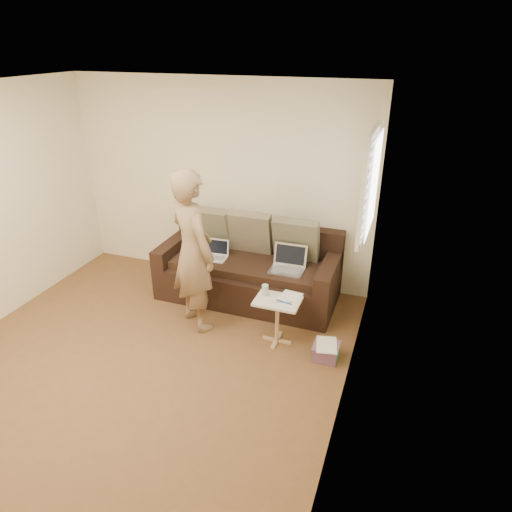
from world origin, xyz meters
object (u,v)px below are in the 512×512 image
laptop_silver (286,271)px  drinking_glass (265,290)px  person (193,251)px  side_table (277,321)px  sofa (248,267)px  laptop_white (214,259)px  striped_box (326,351)px

laptop_silver → drinking_glass: bearing=-97.4°
laptop_silver → person: size_ratio=0.22×
person → side_table: (0.97, -0.03, -0.65)m
drinking_glass → side_table: bearing=-19.0°
sofa → laptop_silver: 0.56m
drinking_glass → laptop_silver: bearing=83.9°
laptop_white → striped_box: laptop_white is taller
laptop_silver → side_table: size_ratio=0.76×
sofa → person: (-0.35, -0.76, 0.49)m
person → drinking_glass: size_ratio=15.22×
striped_box → laptop_silver: bearing=130.9°
side_table → striped_box: 0.60m
side_table → striped_box: size_ratio=1.97×
laptop_silver → sofa: bearing=164.1°
sofa → striped_box: (1.19, -0.90, -0.34)m
sofa → person: person is taller
person → striped_box: 1.75m
sofa → side_table: 1.02m
drinking_glass → striped_box: 0.89m
laptop_white → drinking_glass: 1.07m
sofa → side_table: sofa is taller
sofa → person: size_ratio=1.20×
sofa → drinking_glass: size_ratio=18.33×
sofa → laptop_white: 0.43m
laptop_silver → laptop_white: 0.94m
laptop_white → person: 0.75m
laptop_silver → striped_box: laptop_silver is taller
striped_box → side_table: bearing=169.2°
side_table → drinking_glass: 0.36m
side_table → person: bearing=178.1°
laptop_silver → striped_box: (0.66, -0.76, -0.44)m
sofa → drinking_glass: (0.47, -0.74, 0.16)m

